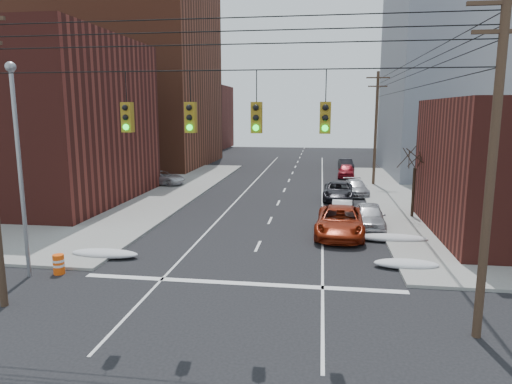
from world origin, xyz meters
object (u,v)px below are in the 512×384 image
(parked_car_e, at_px, (346,171))
(lot_car_b, at_px, (160,178))
(parked_car_a, at_px, (369,216))
(parked_car_b, at_px, (342,211))
(lot_car_d, at_px, (98,177))
(parked_car_d, at_px, (356,188))
(lot_car_c, at_px, (51,197))
(red_pickup, at_px, (340,222))
(lot_car_a, at_px, (75,199))
(construction_barrel, at_px, (59,264))
(parked_car_f, at_px, (346,164))
(parked_car_c, at_px, (338,191))

(parked_car_e, relative_size, lot_car_b, 0.90)
(parked_car_a, height_order, parked_car_b, parked_car_a)
(lot_car_b, distance_m, lot_car_d, 6.32)
(parked_car_b, bearing_deg, parked_car_d, 83.76)
(lot_car_b, xyz_separation_m, lot_car_c, (-4.74, -10.94, -0.01))
(parked_car_d, bearing_deg, red_pickup, -103.30)
(parked_car_d, distance_m, lot_car_d, 25.03)
(parked_car_b, relative_size, lot_car_a, 0.84)
(parked_car_d, distance_m, construction_barrel, 26.43)
(parked_car_e, xyz_separation_m, lot_car_d, (-24.68, -8.92, 0.06))
(parked_car_b, relative_size, parked_car_d, 0.85)
(parked_car_e, relative_size, construction_barrel, 4.84)
(parked_car_f, distance_m, lot_car_b, 23.98)
(lot_car_a, bearing_deg, parked_car_a, -119.87)
(parked_car_e, relative_size, lot_car_c, 0.96)
(parked_car_e, height_order, construction_barrel, parked_car_e)
(red_pickup, distance_m, parked_car_e, 24.30)
(parked_car_b, relative_size, construction_barrel, 4.27)
(parked_car_e, distance_m, lot_car_c, 30.19)
(parked_car_b, height_order, lot_car_d, lot_car_d)
(parked_car_b, distance_m, lot_car_d, 25.98)
(construction_barrel, bearing_deg, lot_car_c, 123.12)
(red_pickup, relative_size, parked_car_b, 1.57)
(parked_car_e, distance_m, construction_barrel, 35.72)
(parked_car_b, distance_m, lot_car_a, 19.43)
(lot_car_b, distance_m, lot_car_c, 11.92)
(parked_car_e, distance_m, lot_car_d, 26.24)
(parked_car_d, xyz_separation_m, lot_car_c, (-23.40, -8.69, 0.16))
(lot_car_b, relative_size, lot_car_c, 1.06)
(lot_car_b, height_order, lot_car_c, lot_car_b)
(parked_car_c, height_order, parked_car_f, parked_car_c)
(parked_car_c, bearing_deg, parked_car_e, 87.20)
(lot_car_d, xyz_separation_m, construction_barrel, (10.19, -23.74, -0.34))
(parked_car_c, height_order, lot_car_d, parked_car_c)
(parked_car_a, distance_m, lot_car_a, 21.14)
(parked_car_b, height_order, construction_barrel, parked_car_b)
(parked_car_c, xyz_separation_m, lot_car_a, (-19.43, -7.01, 0.18))
(parked_car_c, bearing_deg, lot_car_b, 167.65)
(parked_car_f, distance_m, lot_car_a, 34.02)
(lot_car_a, distance_m, construction_barrel, 13.99)
(lot_car_c, bearing_deg, lot_car_d, 19.04)
(parked_car_c, bearing_deg, parked_car_d, 59.30)
(lot_car_d, bearing_deg, lot_car_b, -105.73)
(parked_car_c, height_order, parked_car_d, parked_car_c)
(parked_car_c, relative_size, lot_car_c, 1.15)
(lot_car_b, distance_m, construction_barrel, 24.48)
(lot_car_c, bearing_deg, construction_barrel, -136.31)
(parked_car_e, xyz_separation_m, lot_car_b, (-18.37, -8.49, 0.08))
(parked_car_e, distance_m, lot_car_a, 28.92)
(red_pickup, distance_m, parked_car_b, 3.98)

